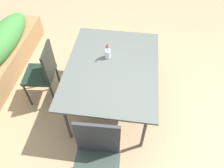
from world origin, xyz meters
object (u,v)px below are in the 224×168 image
at_px(dining_table, 112,69).
at_px(chair_end_left, 97,159).
at_px(flower_vase, 108,53).
at_px(chair_far_side, 43,71).

distance_m(dining_table, chair_end_left, 1.11).
distance_m(chair_end_left, flower_vase, 1.30).
xyz_separation_m(dining_table, chair_far_side, (-0.00, 0.94, -0.17)).
bearing_deg(dining_table, flower_vase, 25.31).
height_order(dining_table, chair_end_left, chair_end_left).
xyz_separation_m(chair_far_side, chair_end_left, (-1.10, -0.94, 0.02)).
height_order(dining_table, flower_vase, flower_vase).
height_order(chair_far_side, chair_end_left, chair_end_left).
relative_size(dining_table, chair_far_side, 1.59).
xyz_separation_m(dining_table, chair_end_left, (-1.10, 0.00, -0.15)).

